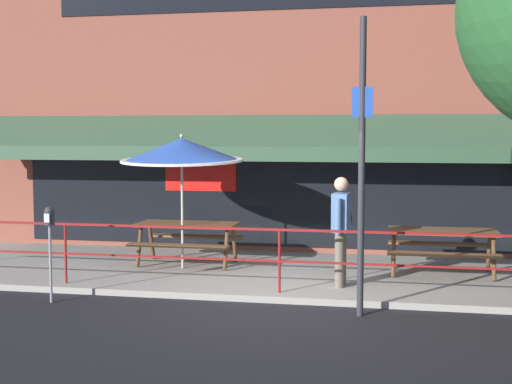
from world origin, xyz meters
The scene contains 10 objects.
ground_plane centered at (0.00, 0.00, 0.00)m, with size 120.00×120.00×0.00m, color black.
patio_deck centered at (0.00, 2.00, 0.05)m, with size 15.00×4.00×0.10m, color #9E998E.
restaurant_building centered at (0.00, 4.23, 3.97)m, with size 15.00×1.60×8.00m.
patio_railing centered at (0.00, 0.30, 0.80)m, with size 13.84×0.04×0.97m.
picnic_table_left centered at (-2.01, 2.20, 0.71)m, with size 1.80×1.42×0.76m.
picnic_table_centre centered at (2.47, 2.17, 0.71)m, with size 1.80×1.42×0.76m.
patio_umbrella_left centered at (-2.01, 1.90, 2.18)m, with size 2.14×2.14×2.38m.
pedestrian_walking centered at (0.86, 0.93, 1.06)m, with size 0.28×0.62×1.71m.
parking_meter_near centered at (-3.26, -0.56, 1.15)m, with size 0.15×0.16×1.42m.
street_sign_pole centered at (1.24, -0.45, 2.07)m, with size 0.28×0.09×4.03m.
Camera 1 is at (1.71, -10.10, 2.49)m, focal length 50.00 mm.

